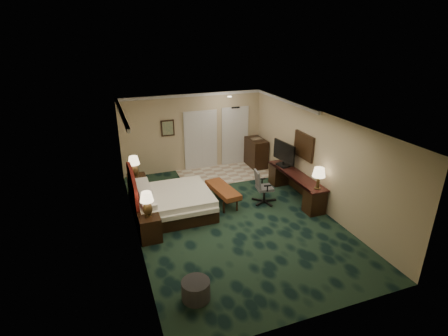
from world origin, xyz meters
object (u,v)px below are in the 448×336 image
object	(u,v)px
lamp_near	(147,204)
ottoman	(196,290)
bed_bench	(223,195)
nightstand_near	(150,228)
lamp_far	(134,167)
tv	(284,154)
nightstand_far	(138,187)
minibar	(256,153)
bed	(174,203)
desk	(295,186)
desk_chair	(265,187)

from	to	relation	value
lamp_near	ottoman	size ratio (longest dim) A/B	1.12
bed_bench	lamp_near	bearing A→B (deg)	-161.06
nightstand_near	lamp_far	distance (m)	2.48
lamp_near	tv	bearing A→B (deg)	18.17
nightstand_far	tv	size ratio (longest dim) A/B	0.67
minibar	ottoman	bearing A→B (deg)	-124.20
lamp_near	nightstand_far	bearing A→B (deg)	89.39
nightstand_far	lamp_far	bearing A→B (deg)	-177.77
bed	bed_bench	xyz separation A→B (m)	(1.47, 0.15, -0.07)
nightstand_near	desk	world-z (taller)	desk
bed	desk	size ratio (longest dim) A/B	0.78
tv	nightstand_far	bearing A→B (deg)	161.07
bed_bench	ottoman	distance (m)	3.93
bed_bench	nightstand_near	bearing A→B (deg)	-160.01
bed_bench	tv	bearing A→B (deg)	1.25
nightstand_near	bed_bench	xyz separation A→B (m)	(2.29, 1.18, -0.07)
lamp_far	tv	bearing A→B (deg)	-11.36
bed_bench	desk_chair	distance (m)	1.23
ottoman	desk_chair	size ratio (longest dim) A/B	0.53
ottoman	bed_bench	bearing A→B (deg)	62.58
bed	nightstand_near	distance (m)	1.32
bed_bench	minibar	world-z (taller)	minibar
nightstand_near	nightstand_far	bearing A→B (deg)	89.55
bed_bench	tv	size ratio (longest dim) A/B	1.42
desk	desk_chair	xyz separation A→B (m)	(-1.02, -0.01, 0.14)
bed	desk_chair	xyz separation A→B (m)	(2.60, -0.27, 0.19)
bed_bench	desk	distance (m)	2.19
tv	minibar	size ratio (longest dim) A/B	0.97
nightstand_near	desk_chair	world-z (taller)	desk_chair
nightstand_far	desk_chair	bearing A→B (deg)	-25.61
bed_bench	minibar	size ratio (longest dim) A/B	1.38
tv	desk_chair	world-z (taller)	tv
bed	tv	world-z (taller)	tv
nightstand_far	ottoman	bearing A→B (deg)	-84.37
nightstand_near	nightstand_far	world-z (taller)	nightstand_far
lamp_near	desk	bearing A→B (deg)	9.20
nightstand_far	lamp_near	bearing A→B (deg)	-90.61
nightstand_near	desk	size ratio (longest dim) A/B	0.25
lamp_near	lamp_far	xyz separation A→B (m)	(-0.01, 2.34, 0.06)
lamp_far	desk_chair	distance (m)	3.83
bed	lamp_near	world-z (taller)	lamp_near
tv	desk	bearing A→B (deg)	-95.38
ottoman	tv	xyz separation A→B (m)	(3.93, 3.81, 0.93)
ottoman	tv	distance (m)	5.55
bed_bench	desk	world-z (taller)	desk
nightstand_far	desk	size ratio (longest dim) A/B	0.26
desk	tv	world-z (taller)	tv
nightstand_near	tv	world-z (taller)	tv
tv	ottoman	bearing A→B (deg)	-143.37
desk_chair	minibar	size ratio (longest dim) A/B	0.99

